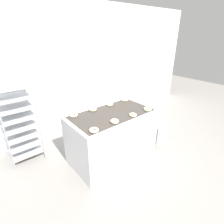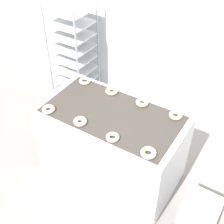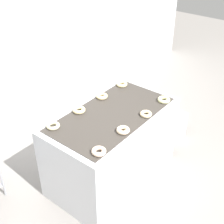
% 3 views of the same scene
% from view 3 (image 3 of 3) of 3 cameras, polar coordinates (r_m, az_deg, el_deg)
% --- Properties ---
extents(ground_plane, '(14.00, 14.00, 0.00)m').
position_cam_3_polar(ground_plane, '(3.69, 8.47, -15.81)').
color(ground_plane, gray).
extents(wall_back, '(8.00, 0.05, 2.80)m').
position_cam_3_polar(wall_back, '(4.12, -16.42, 12.52)').
color(wall_back, silver).
rests_on(wall_back, ground_plane).
extents(fryer_machine, '(1.51, 0.84, 0.91)m').
position_cam_3_polar(fryer_machine, '(3.64, 0.01, -6.27)').
color(fryer_machine, silver).
rests_on(fryer_machine, ground_plane).
extents(glaze_bin, '(0.35, 0.36, 0.38)m').
position_cam_3_polar(glaze_bin, '(4.49, 10.48, -2.41)').
color(glaze_bin, silver).
rests_on(glaze_bin, ground_plane).
extents(donut_near_left, '(0.14, 0.14, 0.04)m').
position_cam_3_polar(donut_near_left, '(2.84, -2.43, -7.18)').
color(donut_near_left, beige).
rests_on(donut_near_left, fryer_machine).
extents(donut_near_midleft, '(0.13, 0.13, 0.04)m').
position_cam_3_polar(donut_near_midleft, '(3.09, 2.04, -3.33)').
color(donut_near_midleft, beige).
rests_on(donut_near_midleft, fryer_machine).
extents(donut_near_midright, '(0.13, 0.13, 0.04)m').
position_cam_3_polar(donut_near_midright, '(3.34, 6.23, -0.35)').
color(donut_near_midright, beige).
rests_on(donut_near_midright, fryer_machine).
extents(donut_near_right, '(0.14, 0.14, 0.04)m').
position_cam_3_polar(donut_near_right, '(3.62, 9.48, 2.24)').
color(donut_near_right, beige).
rests_on(donut_near_right, fryer_machine).
extents(donut_far_left, '(0.14, 0.14, 0.04)m').
position_cam_3_polar(donut_far_left, '(3.21, -10.74, -2.47)').
color(donut_far_left, beige).
rests_on(donut_far_left, fryer_machine).
extents(donut_far_midleft, '(0.14, 0.14, 0.04)m').
position_cam_3_polar(donut_far_midleft, '(3.41, -6.06, 0.38)').
color(donut_far_midleft, beige).
rests_on(donut_far_midleft, fryer_machine).
extents(donut_far_midright, '(0.14, 0.14, 0.04)m').
position_cam_3_polar(donut_far_midright, '(3.64, -1.87, 2.93)').
color(donut_far_midright, beige).
rests_on(donut_far_midright, fryer_machine).
extents(donut_far_right, '(0.14, 0.14, 0.04)m').
position_cam_3_polar(donut_far_right, '(3.90, 1.82, 5.12)').
color(donut_far_right, beige).
rests_on(donut_far_right, fryer_machine).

